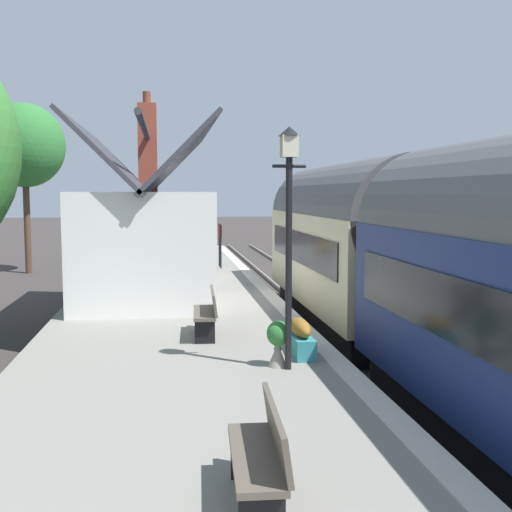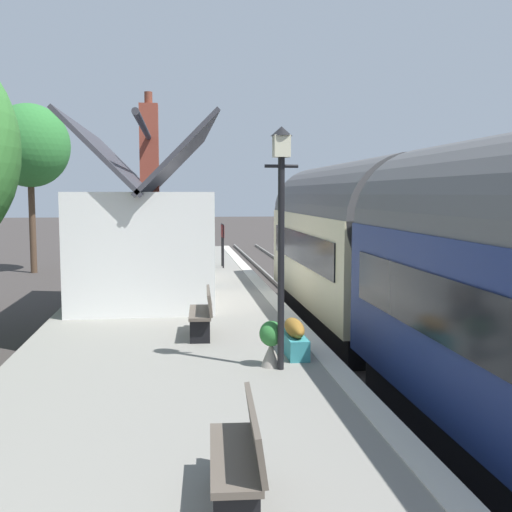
{
  "view_description": "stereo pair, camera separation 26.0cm",
  "coord_description": "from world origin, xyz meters",
  "px_view_note": "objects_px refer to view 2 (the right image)",
  "views": [
    {
      "loc": [
        -15.7,
        3.83,
        3.52
      ],
      "look_at": [
        0.78,
        1.5,
        1.86
      ],
      "focal_mm": 43.86,
      "sensor_mm": 36.0,
      "label": 1
    },
    {
      "loc": [
        -15.73,
        3.57,
        3.52
      ],
      "look_at": [
        0.78,
        1.5,
        1.86
      ],
      "focal_mm": 43.86,
      "sensor_mm": 36.0,
      "label": 2
    }
  ],
  "objects_px": {
    "station_building": "(147,236)",
    "bench_platform_end": "(203,311)",
    "bench_by_lamp": "(241,453)",
    "lamp_post_platform": "(281,201)",
    "train": "(410,261)",
    "planter_by_door": "(271,343)",
    "tree_behind_building": "(30,146)",
    "planter_edge_far": "(140,251)",
    "planter_under_sign": "(294,338)",
    "station_sign_board": "(223,235)",
    "planter_bench_left": "(193,253)"
  },
  "relations": [
    {
      "from": "planter_under_sign",
      "to": "train",
      "type": "bearing_deg",
      "value": -59.0
    },
    {
      "from": "planter_under_sign",
      "to": "planter_edge_far",
      "type": "bearing_deg",
      "value": 12.85
    },
    {
      "from": "planter_under_sign",
      "to": "station_building",
      "type": "bearing_deg",
      "value": 20.64
    },
    {
      "from": "train",
      "to": "bench_by_lamp",
      "type": "height_order",
      "value": "train"
    },
    {
      "from": "station_building",
      "to": "tree_behind_building",
      "type": "bearing_deg",
      "value": 25.92
    },
    {
      "from": "planter_by_door",
      "to": "planter_bench_left",
      "type": "height_order",
      "value": "planter_bench_left"
    },
    {
      "from": "planter_edge_far",
      "to": "station_sign_board",
      "type": "distance_m",
      "value": 3.87
    },
    {
      "from": "planter_by_door",
      "to": "station_sign_board",
      "type": "distance_m",
      "value": 13.25
    },
    {
      "from": "planter_edge_far",
      "to": "bench_by_lamp",
      "type": "bearing_deg",
      "value": -174.26
    },
    {
      "from": "planter_bench_left",
      "to": "bench_by_lamp",
      "type": "bearing_deg",
      "value": 179.95
    },
    {
      "from": "planter_edge_far",
      "to": "lamp_post_platform",
      "type": "relative_size",
      "value": 0.22
    },
    {
      "from": "planter_under_sign",
      "to": "tree_behind_building",
      "type": "relative_size",
      "value": 0.14
    },
    {
      "from": "station_building",
      "to": "planter_by_door",
      "type": "xyz_separation_m",
      "value": [
        -7.89,
        -2.24,
        -1.15
      ]
    },
    {
      "from": "station_building",
      "to": "bench_platform_end",
      "type": "bearing_deg",
      "value": -167.33
    },
    {
      "from": "bench_platform_end",
      "to": "planter_under_sign",
      "type": "distance_m",
      "value": 2.11
    },
    {
      "from": "train",
      "to": "bench_by_lamp",
      "type": "distance_m",
      "value": 7.66
    },
    {
      "from": "train",
      "to": "bench_platform_end",
      "type": "xyz_separation_m",
      "value": [
        -0.02,
        4.01,
        -0.88
      ]
    },
    {
      "from": "bench_platform_end",
      "to": "lamp_post_platform",
      "type": "bearing_deg",
      "value": -155.55
    },
    {
      "from": "bench_platform_end",
      "to": "planter_by_door",
      "type": "height_order",
      "value": "bench_platform_end"
    },
    {
      "from": "planter_edge_far",
      "to": "planter_bench_left",
      "type": "bearing_deg",
      "value": -134.28
    },
    {
      "from": "train",
      "to": "bench_platform_end",
      "type": "bearing_deg",
      "value": 90.28
    },
    {
      "from": "station_building",
      "to": "station_sign_board",
      "type": "distance_m",
      "value": 5.87
    },
    {
      "from": "planter_by_door",
      "to": "station_building",
      "type": "bearing_deg",
      "value": 15.83
    },
    {
      "from": "planter_by_door",
      "to": "planter_under_sign",
      "type": "relative_size",
      "value": 0.66
    },
    {
      "from": "station_building",
      "to": "bench_by_lamp",
      "type": "height_order",
      "value": "station_building"
    },
    {
      "from": "planter_by_door",
      "to": "planter_under_sign",
      "type": "distance_m",
      "value": 0.82
    },
    {
      "from": "bench_by_lamp",
      "to": "planter_bench_left",
      "type": "xyz_separation_m",
      "value": [
        17.77,
        -0.02,
        0.02
      ]
    },
    {
      "from": "bench_by_lamp",
      "to": "station_sign_board",
      "type": "distance_m",
      "value": 17.56
    },
    {
      "from": "planter_bench_left",
      "to": "planter_edge_far",
      "type": "distance_m",
      "value": 2.79
    },
    {
      "from": "train",
      "to": "planter_bench_left",
      "type": "distance_m",
      "value": 11.98
    },
    {
      "from": "lamp_post_platform",
      "to": "train",
      "type": "bearing_deg",
      "value": -50.98
    },
    {
      "from": "bench_by_lamp",
      "to": "bench_platform_end",
      "type": "bearing_deg",
      "value": 0.48
    },
    {
      "from": "planter_bench_left",
      "to": "tree_behind_building",
      "type": "height_order",
      "value": "tree_behind_building"
    },
    {
      "from": "bench_by_lamp",
      "to": "tree_behind_building",
      "type": "distance_m",
      "value": 25.01
    },
    {
      "from": "planter_under_sign",
      "to": "planter_edge_far",
      "type": "height_order",
      "value": "planter_edge_far"
    },
    {
      "from": "station_building",
      "to": "bench_by_lamp",
      "type": "distance_m",
      "value": 12.3
    },
    {
      "from": "station_sign_board",
      "to": "planter_bench_left",
      "type": "bearing_deg",
      "value": 76.29
    },
    {
      "from": "station_building",
      "to": "planter_under_sign",
      "type": "distance_m",
      "value": 7.82
    },
    {
      "from": "lamp_post_platform",
      "to": "station_sign_board",
      "type": "distance_m",
      "value": 13.47
    },
    {
      "from": "planter_by_door",
      "to": "lamp_post_platform",
      "type": "bearing_deg",
      "value": -146.18
    },
    {
      "from": "planter_by_door",
      "to": "tree_behind_building",
      "type": "relative_size",
      "value": 0.1
    },
    {
      "from": "tree_behind_building",
      "to": "station_building",
      "type": "bearing_deg",
      "value": -154.08
    },
    {
      "from": "planter_bench_left",
      "to": "lamp_post_platform",
      "type": "relative_size",
      "value": 0.26
    },
    {
      "from": "bench_by_lamp",
      "to": "tree_behind_building",
      "type": "relative_size",
      "value": 0.19
    },
    {
      "from": "bench_platform_end",
      "to": "planter_edge_far",
      "type": "distance_m",
      "value": 13.39
    },
    {
      "from": "planter_by_door",
      "to": "station_sign_board",
      "type": "bearing_deg",
      "value": -0.86
    },
    {
      "from": "planter_edge_far",
      "to": "station_sign_board",
      "type": "xyz_separation_m",
      "value": [
        -2.21,
        -3.08,
        0.76
      ]
    },
    {
      "from": "planter_by_door",
      "to": "lamp_post_platform",
      "type": "height_order",
      "value": "lamp_post_platform"
    },
    {
      "from": "bench_platform_end",
      "to": "bench_by_lamp",
      "type": "xyz_separation_m",
      "value": [
        -6.47,
        -0.05,
        0.0
      ]
    },
    {
      "from": "planter_by_door",
      "to": "station_sign_board",
      "type": "height_order",
      "value": "station_sign_board"
    }
  ]
}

